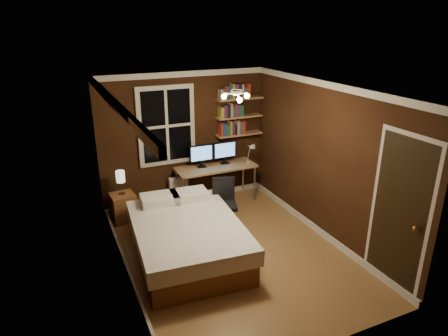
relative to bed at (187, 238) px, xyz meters
name	(u,v)px	position (x,y,z in m)	size (l,w,h in m)	color
floor	(232,252)	(0.65, -0.19, -0.30)	(4.20, 4.20, 0.00)	#8F6039
wall_back	(185,139)	(0.65, 1.91, 0.95)	(3.20, 0.04, 2.50)	black
wall_left	(119,196)	(-0.95, -0.19, 0.95)	(0.04, 4.20, 2.50)	black
wall_right	(324,161)	(2.25, -0.19, 0.95)	(0.04, 4.20, 2.50)	black
ceiling	(234,89)	(0.65, -0.19, 2.20)	(3.20, 4.20, 0.02)	white
window	(166,126)	(0.30, 1.87, 1.25)	(1.06, 0.06, 1.46)	silver
door	(398,215)	(2.24, -1.74, 0.72)	(0.03, 0.82, 2.05)	black
door_knob	(415,228)	(2.20, -2.04, 0.70)	(0.06, 0.06, 0.06)	gold
ceiling_fixture	(237,97)	(0.65, -0.29, 2.10)	(0.44, 0.44, 0.18)	beige
bookshelf_lower	(239,134)	(1.73, 1.79, 0.95)	(0.92, 0.22, 0.03)	tan
books_row_lower	(239,128)	(1.73, 1.79, 1.08)	(0.54, 0.16, 0.23)	maroon
bookshelf_middle	(239,117)	(1.73, 1.79, 1.30)	(0.92, 0.22, 0.03)	tan
books_row_middle	(239,110)	(1.73, 1.79, 1.43)	(0.48, 0.16, 0.23)	navy
bookshelf_upper	(240,98)	(1.73, 1.79, 1.65)	(0.92, 0.22, 0.03)	tan
books_row_upper	(240,92)	(1.73, 1.79, 1.78)	(0.66, 0.16, 0.23)	#275B27
bed	(187,238)	(0.00, 0.00, 0.00)	(1.68, 2.22, 0.71)	brown
nightstand	(123,207)	(-0.65, 1.55, -0.05)	(0.40, 0.40, 0.50)	brown
bedside_lamp	(121,183)	(-0.65, 1.55, 0.41)	(0.15, 0.15, 0.43)	silver
radiator	(178,191)	(0.46, 1.80, -0.03)	(0.36, 0.13, 0.54)	silver
desk	(216,169)	(1.15, 1.60, 0.37)	(1.54, 0.58, 0.73)	tan
monitor_left	(201,156)	(0.89, 1.67, 0.65)	(0.46, 0.12, 0.44)	black
monitor_right	(225,153)	(1.37, 1.67, 0.65)	(0.46, 0.12, 0.44)	black
desk_lamp	(251,153)	(1.82, 1.45, 0.65)	(0.14, 0.32, 0.44)	silver
office_chair	(224,211)	(0.87, 0.57, 0.01)	(0.50, 0.50, 0.88)	black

